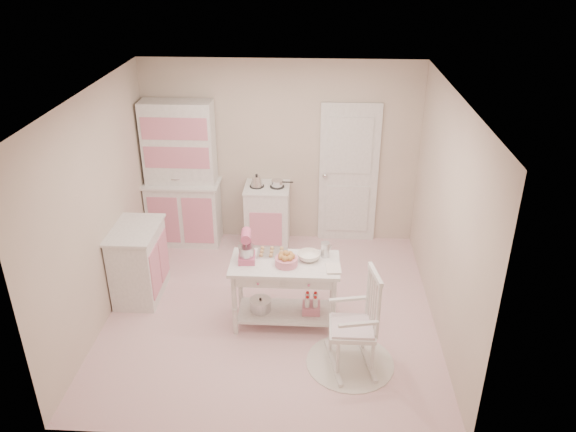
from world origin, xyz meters
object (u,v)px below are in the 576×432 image
object	(u,v)px
hutch	(181,175)
rocking_chair	(353,320)
stand_mixer	(246,247)
bread_basket	(286,261)
work_table	(285,293)
base_cabinet	(139,262)
stove	(268,216)

from	to	relation	value
hutch	rocking_chair	world-z (taller)	hutch
stand_mixer	hutch	bearing A→B (deg)	117.03
bread_basket	hutch	bearing A→B (deg)	129.56
hutch	work_table	xyz separation A→B (m)	(1.55, -1.85, -0.64)
base_cabinet	bread_basket	distance (m)	1.94
hutch	work_table	bearing A→B (deg)	-50.05
stove	rocking_chair	size ratio (longest dim) A/B	0.84
hutch	bread_basket	xyz separation A→B (m)	(1.57, -1.90, -0.19)
stove	base_cabinet	bearing A→B (deg)	-137.51
base_cabinet	work_table	distance (m)	1.87
base_cabinet	work_table	world-z (taller)	base_cabinet
rocking_chair	hutch	bearing A→B (deg)	120.48
work_table	base_cabinet	bearing A→B (deg)	165.33
hutch	stove	size ratio (longest dim) A/B	2.26
stove	rocking_chair	xyz separation A→B (m)	(1.07, -2.47, 0.09)
stove	stand_mixer	world-z (taller)	stand_mixer
stove	bread_basket	xyz separation A→B (m)	(0.37, -1.85, 0.39)
stove	base_cabinet	distance (m)	1.97
stove	stand_mixer	xyz separation A→B (m)	(-0.07, -1.78, 0.51)
stove	rocking_chair	world-z (taller)	rocking_chair
hutch	base_cabinet	world-z (taller)	hutch
hutch	stand_mixer	distance (m)	2.16
base_cabinet	work_table	xyz separation A→B (m)	(1.81, -0.47, -0.06)
hutch	bread_basket	world-z (taller)	hutch
stove	hutch	bearing A→B (deg)	177.61
rocking_chair	work_table	distance (m)	0.99
base_cabinet	bread_basket	xyz separation A→B (m)	(1.83, -0.52, 0.39)
stand_mixer	bread_basket	size ratio (longest dim) A/B	1.36
rocking_chair	stand_mixer	bearing A→B (deg)	137.41
base_cabinet	stand_mixer	distance (m)	1.54
rocking_chair	stand_mixer	xyz separation A→B (m)	(-1.14, 0.69, 0.42)
work_table	stove	bearing A→B (deg)	101.07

